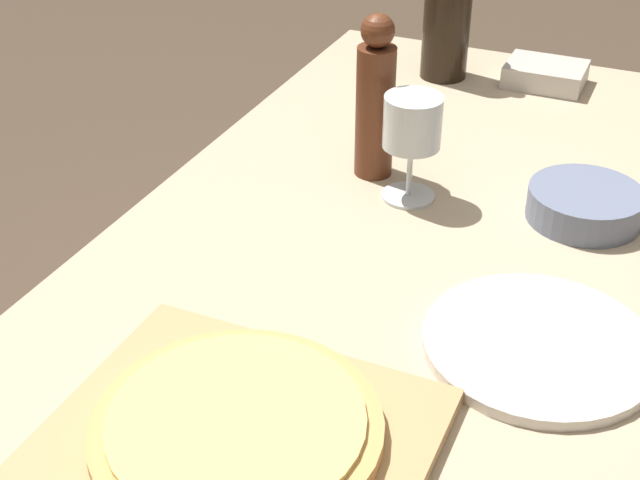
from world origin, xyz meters
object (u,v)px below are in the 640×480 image
at_px(pizza, 237,426).
at_px(wine_glass, 412,127).
at_px(small_bowl, 585,205).
at_px(wine_bottle, 448,4).
at_px(pepper_mill, 375,101).

relative_size(pizza, wine_glass, 1.82).
bearing_deg(small_bowl, wine_glass, -170.30).
bearing_deg(wine_glass, wine_bottle, 101.20).
relative_size(pizza, small_bowl, 1.81).
xyz_separation_m(wine_glass, small_bowl, (0.24, 0.04, -0.09)).
distance_m(wine_bottle, pepper_mill, 0.41).
height_order(wine_glass, small_bowl, wine_glass).
relative_size(pizza, pepper_mill, 1.15).
height_order(wine_bottle, small_bowl, wine_bottle).
distance_m(wine_bottle, small_bowl, 0.55).
bearing_deg(wine_bottle, wine_glass, -78.80).
bearing_deg(wine_bottle, small_bowl, -51.64).
distance_m(wine_glass, small_bowl, 0.26).
xyz_separation_m(pizza, wine_glass, (-0.01, 0.54, 0.08)).
bearing_deg(wine_glass, small_bowl, 9.70).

